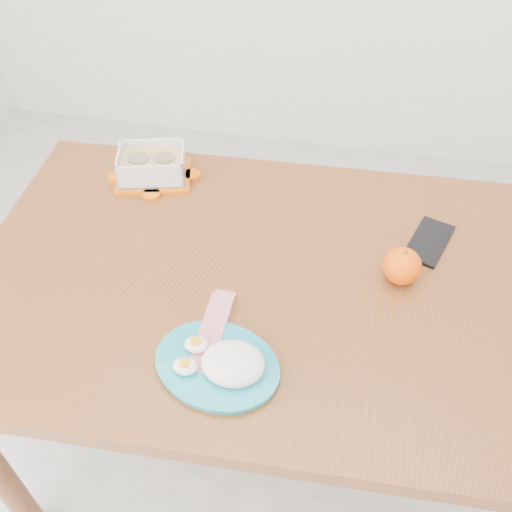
% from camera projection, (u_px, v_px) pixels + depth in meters
% --- Properties ---
extents(ground, '(3.50, 3.50, 0.00)m').
position_uv_depth(ground, '(277.00, 492.00, 1.65)').
color(ground, '#B7B7B2').
rests_on(ground, ground).
extents(dining_table, '(1.27, 0.87, 0.75)m').
position_uv_depth(dining_table, '(256.00, 303.00, 1.30)').
color(dining_table, brown).
rests_on(dining_table, ground).
extents(food_container, '(0.21, 0.18, 0.08)m').
position_uv_depth(food_container, '(152.00, 166.00, 1.43)').
color(food_container, '#E25D06').
rests_on(food_container, dining_table).
extents(orange_fruit, '(0.08, 0.08, 0.08)m').
position_uv_depth(orange_fruit, '(402.00, 266.00, 1.19)').
color(orange_fruit, '#FF6005').
rests_on(orange_fruit, dining_table).
extents(rice_plate, '(0.28, 0.28, 0.06)m').
position_uv_depth(rice_plate, '(222.00, 363.00, 1.05)').
color(rice_plate, teal).
rests_on(rice_plate, dining_table).
extents(candy_bar, '(0.05, 0.19, 0.02)m').
position_uv_depth(candy_bar, '(212.00, 333.00, 1.11)').
color(candy_bar, red).
rests_on(candy_bar, dining_table).
extents(smartphone, '(0.12, 0.17, 0.01)m').
position_uv_depth(smartphone, '(429.00, 242.00, 1.29)').
color(smartphone, black).
rests_on(smartphone, dining_table).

